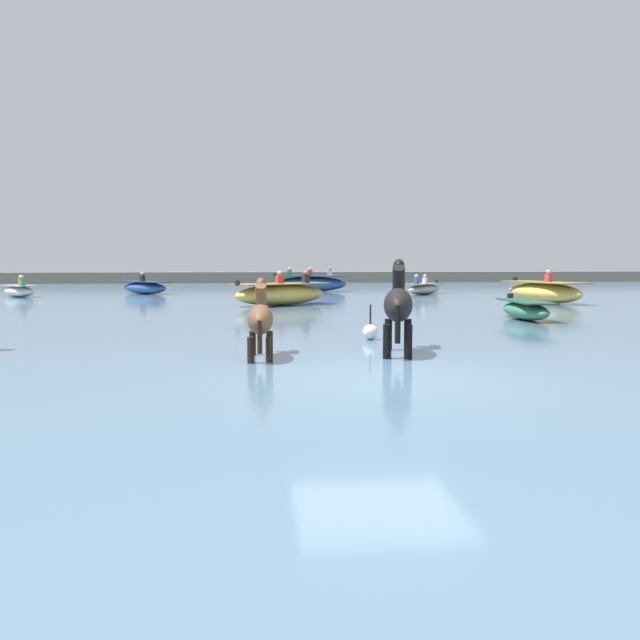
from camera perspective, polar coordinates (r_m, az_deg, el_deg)
The scene contains 14 objects.
ground_plane at distance 9.24m, azimuth 5.51°, elevation -7.58°, with size 120.00×120.00×0.00m, color #666051.
water_surface at distance 18.99m, azimuth -0.74°, elevation -0.26°, with size 90.00×90.00×0.42m, color slate.
horse_lead_bay at distance 10.60m, azimuth -5.48°, elevation -0.13°, with size 0.48×1.64×1.79m.
horse_trailing_black at distance 11.15m, azimuth 7.18°, elevation 1.15°, with size 0.85×1.96×2.12m.
boat_distant_east at distance 23.69m, azimuth -3.61°, elevation 2.38°, with size 4.15×3.41×1.32m.
boat_distant_west at distance 34.55m, azimuth 18.95°, elevation 2.72°, with size 2.53×1.76×0.62m.
boat_near_port at distance 32.11m, azimuth 9.51°, elevation 2.85°, with size 2.71×2.83×1.03m.
boat_mid_channel at distance 33.28m, azimuth -15.76°, elevation 2.88°, with size 3.11×3.27×1.14m.
boat_near_starboard at distance 32.57m, azimuth -25.88°, elevation 2.43°, with size 2.38×2.54×1.03m.
boat_far_inshore at distance 34.44m, azimuth -0.93°, elevation 3.35°, with size 4.08×1.69×1.36m.
boat_far_offshore at distance 26.50m, azimuth 19.86°, elevation 2.40°, with size 2.34×4.15×1.33m.
boat_mid_outer at distance 18.74m, azimuth 18.30°, elevation 0.88°, with size 1.12×2.78×0.68m.
channel_buoy at distance 13.20m, azimuth 4.63°, elevation -1.08°, with size 0.32×0.32×0.74m.
far_shoreline at distance 50.31m, azimuth -4.32°, elevation 3.70°, with size 80.00×2.40×1.28m, color #706B5B.
Camera 1 is at (-1.88, -8.81, 2.06)m, focal length 34.92 mm.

